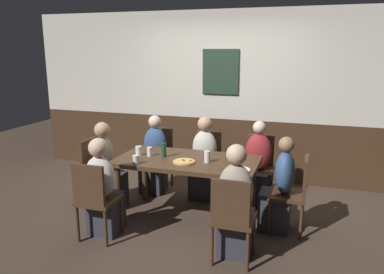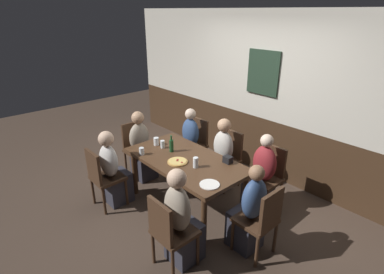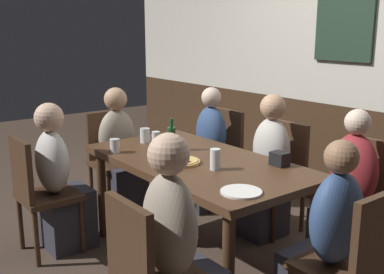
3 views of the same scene
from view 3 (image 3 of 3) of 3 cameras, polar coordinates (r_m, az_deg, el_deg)
ground_plane at (r=3.48m, az=0.56°, el=-14.51°), size 12.00×12.00×0.00m
wall_back at (r=4.31m, az=18.31°, el=8.34°), size 6.40×0.13×2.60m
dining_table at (r=3.23m, az=0.59°, el=-4.12°), size 1.68×0.89×0.74m
chair_right_far at (r=3.43m, az=20.02°, el=-6.76°), size 0.40×0.40×0.88m
chair_right_near at (r=2.28m, az=-5.20°, el=-16.40°), size 0.40×0.40×0.88m
chair_head_west at (r=4.29m, az=-9.82°, el=-2.15°), size 0.40×0.40×0.88m
chair_head_east at (r=2.50m, az=19.22°, el=-14.29°), size 0.40×0.40×0.88m
chair_left_near at (r=3.52m, az=-18.32°, el=-6.13°), size 0.40×0.40×0.88m
chair_left_far at (r=4.35m, az=3.49°, el=-1.78°), size 0.40×0.40×0.88m
chair_mid_far at (r=3.85m, az=10.74°, el=-4.02°), size 0.40×0.40×0.88m
person_right_far at (r=3.31m, az=18.42°, el=-7.97°), size 0.34×0.37×1.11m
person_right_near at (r=2.36m, az=-1.76°, el=-15.40°), size 0.34×0.37×1.16m
person_head_west at (r=4.16m, az=-8.76°, el=-2.93°), size 0.37×0.34×1.12m
person_head_east at (r=2.60m, az=16.05°, el=-13.96°), size 0.37×0.34×1.10m
person_left_near at (r=3.58m, az=-15.82°, el=-6.05°), size 0.34×0.37×1.11m
person_left_far at (r=4.26m, az=1.81°, el=-2.58°), size 0.34×0.37×1.11m
person_mid_far at (r=3.74m, az=9.05°, el=-4.78°), size 0.34×0.37×1.13m
pizza at (r=3.11m, az=-1.40°, el=-3.01°), size 0.26×0.26×0.03m
pint_glass_pale at (r=3.67m, az=-5.78°, el=0.09°), size 0.08×0.08×0.11m
pint_glass_stout at (r=3.41m, az=-9.43°, el=-1.15°), size 0.07×0.07×0.10m
beer_glass_half at (r=2.96m, az=2.86°, el=-2.88°), size 0.07×0.07×0.14m
beer_glass_tall at (r=3.56m, az=-4.44°, el=-0.34°), size 0.06×0.06×0.11m
beer_bottle_green at (r=3.42m, az=-2.48°, el=-0.10°), size 0.06×0.06×0.24m
plate_white_large at (r=2.58m, az=6.04°, el=-6.68°), size 0.23×0.23×0.01m
condiment_caddy at (r=3.10m, az=10.67°, el=-2.65°), size 0.11×0.09×0.09m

